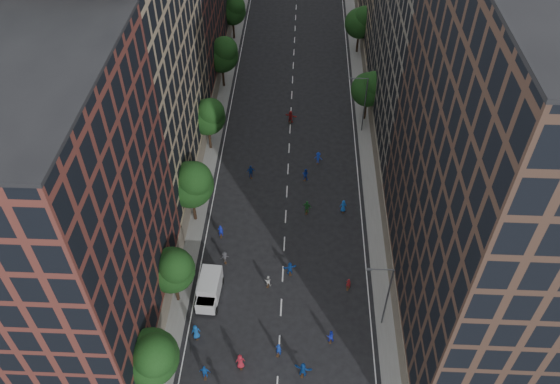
% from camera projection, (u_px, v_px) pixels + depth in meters
% --- Properties ---
extents(ground, '(240.00, 240.00, 0.00)m').
position_uv_depth(ground, '(289.00, 150.00, 77.67)').
color(ground, black).
rests_on(ground, ground).
extents(sidewalk_left, '(4.00, 105.00, 0.15)m').
position_uv_depth(sidewalk_left, '(212.00, 117.00, 83.40)').
color(sidewalk_left, slate).
rests_on(sidewalk_left, ground).
extents(sidewalk_right, '(4.00, 105.00, 0.15)m').
position_uv_depth(sidewalk_right, '(370.00, 121.00, 82.64)').
color(sidewalk_right, slate).
rests_on(sidewalk_right, ground).
extents(bldg_left_a, '(14.00, 22.00, 30.00)m').
position_uv_depth(bldg_left_a, '(60.00, 224.00, 47.00)').
color(bldg_left_a, '#5A2922').
rests_on(bldg_left_a, ground).
extents(bldg_left_b, '(14.00, 26.00, 34.00)m').
position_uv_depth(bldg_left_b, '(125.00, 59.00, 62.89)').
color(bldg_left_b, '#988263').
rests_on(bldg_left_b, ground).
extents(bldg_right_a, '(14.00, 30.00, 36.00)m').
position_uv_depth(bldg_right_a, '(504.00, 180.00, 46.60)').
color(bldg_right_a, '#432E24').
rests_on(bldg_right_a, ground).
extents(bldg_right_b, '(14.00, 28.00, 33.00)m').
position_uv_depth(bldg_right_b, '(442.00, 33.00, 68.51)').
color(bldg_right_b, '#655F53').
rests_on(bldg_right_b, ground).
extents(tree_left_0, '(5.20, 5.20, 8.83)m').
position_uv_depth(tree_left_0, '(151.00, 357.00, 47.87)').
color(tree_left_0, black).
rests_on(tree_left_0, ground).
extents(tree_left_1, '(4.80, 4.80, 8.21)m').
position_uv_depth(tree_left_1, '(173.00, 269.00, 55.36)').
color(tree_left_1, black).
rests_on(tree_left_1, ground).
extents(tree_left_2, '(5.60, 5.60, 9.45)m').
position_uv_depth(tree_left_2, '(191.00, 183.00, 63.42)').
color(tree_left_2, black).
rests_on(tree_left_2, ground).
extents(tree_left_3, '(5.00, 5.00, 8.58)m').
position_uv_depth(tree_left_3, '(208.00, 116.00, 73.88)').
color(tree_left_3, black).
rests_on(tree_left_3, ground).
extents(tree_left_4, '(5.40, 5.40, 9.08)m').
position_uv_depth(tree_left_4, '(222.00, 54.00, 85.20)').
color(tree_left_4, black).
rests_on(tree_left_4, ground).
extents(tree_left_5, '(4.80, 4.80, 8.33)m').
position_uv_depth(tree_left_5, '(233.00, 10.00, 97.02)').
color(tree_left_5, black).
rests_on(tree_left_5, ground).
extents(tree_right_a, '(5.00, 5.00, 8.39)m').
position_uv_depth(tree_right_a, '(370.00, 88.00, 79.06)').
color(tree_right_a, black).
rests_on(tree_right_a, ground).
extents(tree_right_b, '(5.20, 5.20, 8.83)m').
position_uv_depth(tree_right_b, '(361.00, 22.00, 93.23)').
color(tree_right_b, black).
rests_on(tree_right_b, ground).
extents(streetlamp_near, '(2.64, 0.22, 9.06)m').
position_uv_depth(streetlamp_near, '(386.00, 294.00, 53.61)').
color(streetlamp_near, '#595B60').
rests_on(streetlamp_near, ground).
extents(streetlamp_far, '(2.64, 0.22, 9.06)m').
position_uv_depth(streetlamp_far, '(363.00, 102.00, 77.36)').
color(streetlamp_far, '#595B60').
rests_on(streetlamp_far, ground).
extents(cargo_van, '(2.57, 5.04, 2.62)m').
position_uv_depth(cargo_van, '(209.00, 289.00, 58.66)').
color(cargo_van, silver).
rests_on(cargo_van, ground).
extents(skater_0, '(1.09, 0.90, 1.91)m').
position_uv_depth(skater_0, '(196.00, 332.00, 55.35)').
color(skater_0, '#124792').
rests_on(skater_0, ground).
extents(skater_1, '(0.72, 0.59, 1.71)m').
position_uv_depth(skater_1, '(279.00, 349.00, 54.03)').
color(skater_1, navy).
rests_on(skater_1, ground).
extents(skater_2, '(0.80, 0.63, 1.59)m').
position_uv_depth(skater_2, '(330.00, 336.00, 55.17)').
color(skater_2, '#1727BE').
rests_on(skater_2, ground).
extents(skater_4, '(1.09, 0.49, 1.84)m').
position_uv_depth(skater_4, '(205.00, 372.00, 52.23)').
color(skater_4, blue).
rests_on(skater_4, ground).
extents(skater_5, '(1.82, 0.95, 1.88)m').
position_uv_depth(skater_5, '(303.00, 370.00, 52.39)').
color(skater_5, '#124297').
rests_on(skater_5, ground).
extents(skater_6, '(1.05, 0.80, 1.94)m').
position_uv_depth(skater_6, '(240.00, 362.00, 52.97)').
color(skater_6, maroon).
rests_on(skater_6, ground).
extents(skater_7, '(0.62, 0.49, 1.50)m').
position_uv_depth(skater_7, '(348.00, 284.00, 59.92)').
color(skater_7, maroon).
rests_on(skater_7, ground).
extents(skater_8, '(0.79, 0.65, 1.51)m').
position_uv_depth(skater_8, '(268.00, 281.00, 60.19)').
color(skater_8, '#BAB9B5').
rests_on(skater_8, ground).
extents(skater_9, '(1.14, 0.88, 1.55)m').
position_uv_depth(skater_9, '(225.00, 257.00, 62.59)').
color(skater_9, '#3B3B3F').
rests_on(skater_9, ground).
extents(skater_10, '(1.20, 0.74, 1.91)m').
position_uv_depth(skater_10, '(307.00, 207.00, 68.13)').
color(skater_10, '#216F2A').
rests_on(skater_10, ground).
extents(skater_11, '(1.67, 0.90, 1.71)m').
position_uv_depth(skater_11, '(290.00, 268.00, 61.32)').
color(skater_11, '#123E95').
rests_on(skater_11, ground).
extents(skater_12, '(0.90, 0.63, 1.75)m').
position_uv_depth(skater_12, '(343.00, 206.00, 68.38)').
color(skater_12, blue).
rests_on(skater_12, ground).
extents(skater_13, '(0.68, 0.49, 1.74)m').
position_uv_depth(skater_13, '(221.00, 231.00, 65.38)').
color(skater_13, '#1524AF').
rests_on(skater_13, ground).
extents(skater_14, '(1.04, 0.93, 1.76)m').
position_uv_depth(skater_14, '(305.00, 174.00, 72.66)').
color(skater_14, '#1431A3').
rests_on(skater_14, ground).
extents(skater_15, '(1.25, 0.90, 1.75)m').
position_uv_depth(skater_15, '(318.00, 158.00, 75.11)').
color(skater_15, '#1737BD').
rests_on(skater_15, ground).
extents(skater_16, '(1.21, 0.73, 1.93)m').
position_uv_depth(skater_16, '(251.00, 172.00, 72.92)').
color(skater_16, navy).
rests_on(skater_16, ground).
extents(skater_17, '(1.89, 1.12, 1.94)m').
position_uv_depth(skater_17, '(291.00, 117.00, 81.82)').
color(skater_17, maroon).
rests_on(skater_17, ground).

